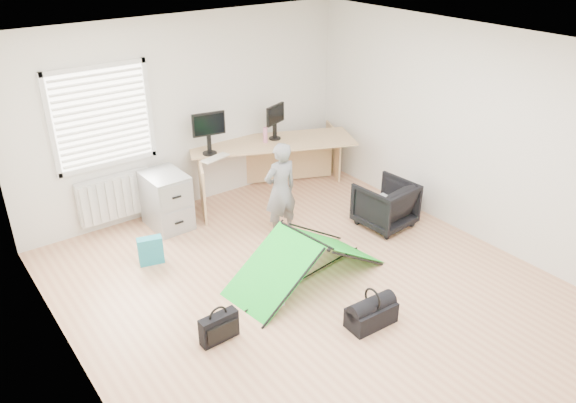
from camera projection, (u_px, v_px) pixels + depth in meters
ground at (309, 288)px, 6.42m from camera, size 5.50×5.50×0.00m
back_wall at (188, 114)px, 7.78m from camera, size 5.00×0.02×2.70m
window at (102, 117)px, 7.03m from camera, size 1.20×0.06×1.20m
radiator at (115, 197)px, 7.50m from camera, size 1.00×0.12×0.60m
desk at (272, 167)px, 8.48m from camera, size 2.54×1.67×0.83m
filing_cabinet at (166, 200)px, 7.55m from camera, size 0.51×0.67×0.77m
monitor_left at (209, 139)px, 7.75m from camera, size 0.48×0.18×0.44m
monitor_right at (275, 127)px, 8.29m from camera, size 0.41×0.22×0.39m
keyboard at (215, 158)px, 7.69m from camera, size 0.44×0.24×0.02m
thermos at (265, 135)px, 8.20m from camera, size 0.07×0.07×0.23m
office_chair at (385, 204)px, 7.59m from camera, size 0.73×0.75×0.64m
person at (280, 190)px, 7.22m from camera, size 0.48×0.32×1.30m
kite at (306, 257)px, 6.47m from camera, size 1.96×1.06×0.58m
storage_crate at (400, 203)px, 7.99m from camera, size 0.53×0.37×0.29m
tote_bag at (151, 251)px, 6.81m from camera, size 0.32×0.20×0.35m
laptop_bag at (219, 328)px, 5.57m from camera, size 0.41×0.14×0.30m
white_box at (279, 299)px, 6.14m from camera, size 0.14×0.14×0.11m
duffel_bag at (371, 315)px, 5.80m from camera, size 0.53×0.29×0.23m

